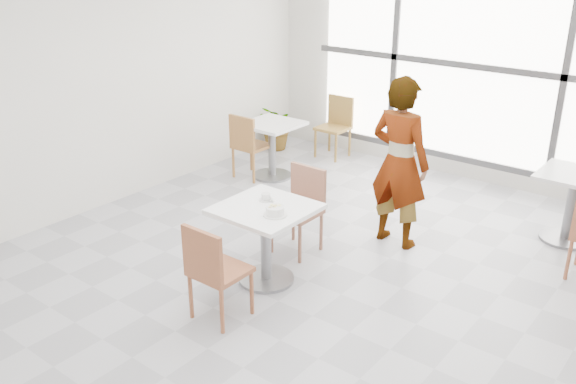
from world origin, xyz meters
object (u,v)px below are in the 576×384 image
Objects in this scene: coffee_cup at (266,197)px; bg_table_right at (572,198)px; bg_chair_left_near at (248,142)px; bg_chair_left_far at (336,122)px; bg_table_left at (272,142)px; plant_left at (278,128)px; oatmeal_bowl at (275,211)px; chair_far at (302,203)px; chair_near at (213,267)px; person at (399,163)px; main_table at (266,230)px.

coffee_cup is 0.21× the size of bg_table_right.
bg_table_right is 3.93m from bg_chair_left_near.
bg_chair_left_far reaches higher than bg_table_right.
plant_left is (-0.68, 0.95, -0.15)m from bg_table_left.
oatmeal_bowl is 2.90m from bg_chair_left_near.
chair_far is at bearing -42.12° from bg_table_left.
coffee_cup is at bearing -52.35° from plant_left.
chair_near is 0.94m from coffee_cup.
chair_far reaches higher than bg_table_left.
main_table is at bearing 72.59° from person.
bg_chair_left_far is (0.16, 1.27, 0.01)m from bg_table_left.
chair_far is at bearing 49.88° from person.
main_table is 0.45× the size of person.
oatmeal_bowl reaches higher than bg_table_left.
bg_chair_left_far reaches higher than oatmeal_bowl.
main_table is 1.59m from person.
chair_far is at bearing 94.58° from coffee_cup.
plant_left is (-2.38, 3.08, -0.19)m from main_table.
chair_far is 2.13m from bg_chair_left_near.
main_table is 3.26m from bg_table_right.
person is at bearing 169.67° from bg_chair_left_near.
bg_chair_left_far is (-1.54, 3.41, -0.02)m from main_table.
chair_near is at bearing -57.37° from plant_left.
oatmeal_bowl reaches higher than main_table.
bg_table_right is at bearing -169.49° from bg_chair_left_near.
plant_left is at bearing 125.51° from bg_table_left.
chair_near and bg_chair_left_far have the same top height.
chair_near is at bearing -118.88° from bg_table_right.
main_table is 0.92× the size of chair_near.
bg_table_left and bg_table_right have the same top height.
chair_near is 0.75m from oatmeal_bowl.
coffee_cup reaches higher than main_table.
chair_near is 3.86m from bg_table_right.
coffee_cup is 0.09× the size of person.
coffee_cup is at bearing -51.39° from bg_table_left.
oatmeal_bowl is at bearing -68.20° from chair_far.
bg_table_left is at bearing -54.49° from plant_left.
person is at bearing -29.27° from plant_left.
chair_near is (0.09, -0.77, -0.02)m from main_table.
bg_table_left is 0.86× the size of bg_chair_left_far.
chair_far is 0.92m from oatmeal_bowl.
bg_table_left is at bearing -13.88° from person.
bg_table_right is 4.36m from plant_left.
bg_table_left is (-1.70, 2.14, -0.04)m from main_table.
person reaches higher than oatmeal_bowl.
person is (0.54, 1.45, 0.36)m from main_table.
oatmeal_bowl is 0.34m from coffee_cup.
chair_far is (-0.22, 1.49, 0.00)m from chair_near.
chair_near is at bearing -58.35° from bg_table_left.
person reaches higher than main_table.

